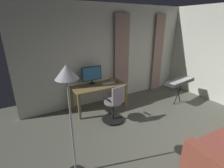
{
  "coord_description": "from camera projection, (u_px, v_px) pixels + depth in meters",
  "views": [
    {
      "loc": [
        2.56,
        1.47,
        2.38
      ],
      "look_at": [
        0.59,
        -1.96,
        0.93
      ],
      "focal_mm": 27.05,
      "sensor_mm": 36.0,
      "label": 1
    }
  ],
  "objects": [
    {
      "name": "back_room_partition",
      "position": [
        111.0,
        54.0,
        5.19
      ],
      "size": [
        5.52,
        0.1,
        2.9
      ],
      "primitive_type": "cube",
      "color": "silver",
      "rests_on": "ground"
    },
    {
      "name": "office_chair",
      "position": [
        114.0,
        105.0,
        4.16
      ],
      "size": [
        0.56,
        0.56,
        0.98
      ],
      "rotation": [
        0.0,
        0.0,
        3.31
      ],
      "color": "black",
      "rests_on": "ground"
    },
    {
      "name": "mug_coffee",
      "position": [
        111.0,
        79.0,
        5.1
      ],
      "size": [
        0.14,
        0.09,
        0.11
      ],
      "color": "orange",
      "rests_on": "desk"
    },
    {
      "name": "cell_phone_by_monitor",
      "position": [
        117.0,
        82.0,
        4.99
      ],
      "size": [
        0.08,
        0.15,
        0.01
      ],
      "primitive_type": "cube",
      "rotation": [
        0.0,
        0.0,
        -0.11
      ],
      "color": "#333338",
      "rests_on": "desk"
    },
    {
      "name": "computer_monitor",
      "position": [
        92.0,
        74.0,
        4.76
      ],
      "size": [
        0.58,
        0.18,
        0.5
      ],
      "color": "#232328",
      "rests_on": "desk"
    },
    {
      "name": "curtain_left_panel",
      "position": [
        158.0,
        54.0,
        6.01
      ],
      "size": [
        0.4,
        0.06,
        2.63
      ],
      "primitive_type": "cube",
      "color": "tan",
      "rests_on": "ground"
    },
    {
      "name": "desk",
      "position": [
        99.0,
        88.0,
        4.77
      ],
      "size": [
        1.51,
        0.67,
        0.72
      ],
      "color": "olive",
      "rests_on": "ground"
    },
    {
      "name": "floor_lamp",
      "position": [
        68.0,
        86.0,
        2.31
      ],
      "size": [
        0.32,
        0.32,
        1.86
      ],
      "color": "black",
      "rests_on": "ground"
    },
    {
      "name": "computer_keyboard",
      "position": [
        108.0,
        83.0,
        4.85
      ],
      "size": [
        0.36,
        0.12,
        0.02
      ],
      "primitive_type": "cube",
      "color": "silver",
      "rests_on": "desk"
    },
    {
      "name": "ground_plane",
      "position": [
        190.0,
        155.0,
        3.21
      ],
      "size": [
        7.91,
        7.91,
        0.0
      ],
      "primitive_type": "plane",
      "color": "#616255"
    },
    {
      "name": "piano_keyboard",
      "position": [
        180.0,
        82.0,
        5.06
      ],
      "size": [
        1.13,
        0.47,
        0.77
      ],
      "rotation": [
        0.0,
        0.0,
        0.14
      ],
      "color": "black",
      "rests_on": "ground"
    },
    {
      "name": "curtain_right_panel",
      "position": [
        122.0,
        58.0,
        5.3
      ],
      "size": [
        0.51,
        0.06,
        2.63
      ],
      "primitive_type": "cube",
      "color": "tan",
      "rests_on": "ground"
    }
  ]
}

